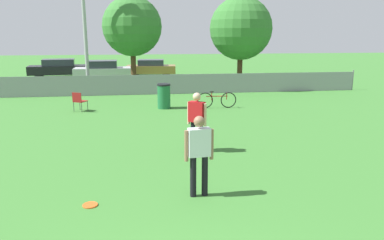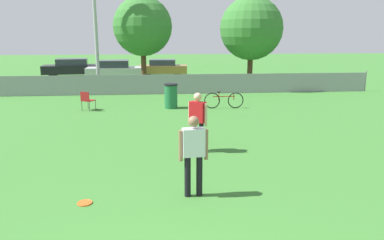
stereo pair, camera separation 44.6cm
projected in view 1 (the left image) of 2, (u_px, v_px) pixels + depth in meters
fence_backline at (145, 85)px, 20.78m from camera, size 24.94×0.07×1.21m
light_pole at (84, 8)px, 20.54m from camera, size 0.90×0.36×7.88m
tree_near_pole at (132, 27)px, 22.45m from camera, size 3.57×3.57×5.54m
tree_far_right at (241, 29)px, 22.52m from camera, size 3.77×3.77×5.51m
player_defender_red at (197, 117)px, 10.58m from camera, size 0.50×0.45×1.71m
player_receiver_white at (199, 150)px, 7.62m from camera, size 0.61×0.26×1.71m
frisbee_disc at (90, 205)px, 7.38m from camera, size 0.30×0.30×0.03m
folding_chair_sideline at (79, 100)px, 16.24m from camera, size 0.64×0.64×0.85m
bicycle_sideline at (217, 100)px, 17.02m from camera, size 1.80×0.44×0.77m
trash_bin at (164, 96)px, 16.92m from camera, size 0.61×0.61×1.12m
parked_car_dark at (59, 68)px, 29.34m from camera, size 4.73×2.33×1.39m
parked_car_silver at (103, 70)px, 27.58m from camera, size 4.14×1.96×1.40m
parked_car_tan at (151, 68)px, 30.28m from camera, size 4.05×2.07×1.28m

